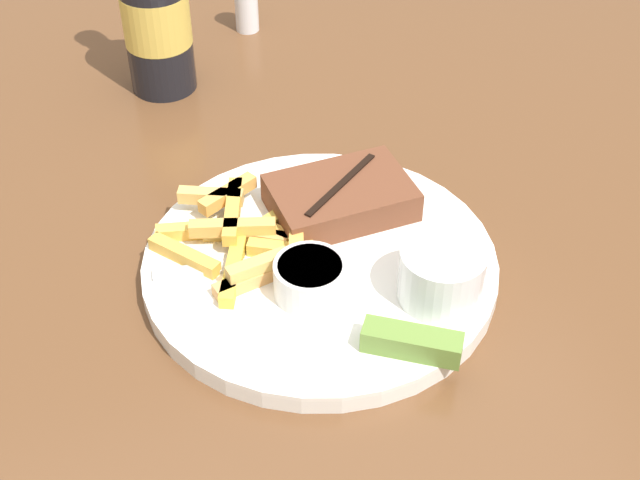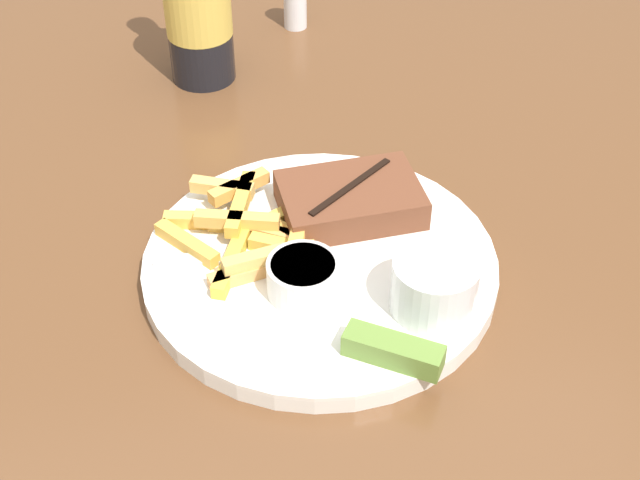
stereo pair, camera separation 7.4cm
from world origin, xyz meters
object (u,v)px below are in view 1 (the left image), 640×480
(steak_portion, at_px, (341,198))
(salt_shaker, at_px, (246,5))
(beer_bottle, at_px, (156,15))
(coleslaw_cup, at_px, (442,272))
(fork_utensil, at_px, (226,267))
(dipping_sauce_cup, at_px, (310,278))
(dinner_plate, at_px, (320,266))
(pickle_spear, at_px, (412,342))

(steak_portion, height_order, salt_shaker, salt_shaker)
(beer_bottle, height_order, salt_shaker, beer_bottle)
(steak_portion, distance_m, beer_bottle, 0.31)
(coleslaw_cup, relative_size, fork_utensil, 0.51)
(salt_shaker, bearing_deg, dipping_sauce_cup, -97.76)
(dipping_sauce_cup, bearing_deg, fork_utensil, 140.21)
(dinner_plate, height_order, steak_portion, steak_portion)
(fork_utensil, distance_m, beer_bottle, 0.34)
(beer_bottle, bearing_deg, steak_portion, -68.78)
(pickle_spear, relative_size, salt_shaker, 1.16)
(dinner_plate, relative_size, beer_bottle, 1.24)
(fork_utensil, bearing_deg, coleslaw_cup, -19.99)
(dinner_plate, bearing_deg, steak_portion, 56.53)
(steak_portion, bearing_deg, salt_shaker, 88.75)
(coleslaw_cup, distance_m, salt_shaker, 0.51)
(dinner_plate, distance_m, pickle_spear, 0.13)
(beer_bottle, bearing_deg, dipping_sauce_cup, -81.88)
(steak_portion, xyz_separation_m, coleslaw_cup, (0.04, -0.13, 0.01))
(pickle_spear, relative_size, fork_utensil, 0.56)
(fork_utensil, bearing_deg, salt_shaker, 81.67)
(dinner_plate, distance_m, steak_portion, 0.07)
(steak_portion, xyz_separation_m, dipping_sauce_cup, (-0.06, -0.09, 0.00))
(pickle_spear, distance_m, salt_shaker, 0.56)
(coleslaw_cup, distance_m, fork_utensil, 0.18)
(pickle_spear, xyz_separation_m, fork_utensil, (-0.11, 0.13, -0.01))
(beer_bottle, bearing_deg, fork_utensil, -90.72)
(pickle_spear, bearing_deg, coleslaw_cup, 48.12)
(steak_portion, bearing_deg, beer_bottle, 111.22)
(dipping_sauce_cup, bearing_deg, pickle_spear, -56.41)
(steak_portion, xyz_separation_m, pickle_spear, (-0.00, -0.18, -0.00))
(dinner_plate, height_order, dipping_sauce_cup, dipping_sauce_cup)
(salt_shaker, bearing_deg, coleslaw_cup, -86.29)
(steak_portion, height_order, beer_bottle, beer_bottle)
(dinner_plate, relative_size, steak_portion, 2.34)
(coleslaw_cup, bearing_deg, salt_shaker, 93.71)
(steak_portion, distance_m, pickle_spear, 0.18)
(dinner_plate, xyz_separation_m, pickle_spear, (0.03, -0.12, 0.02))
(pickle_spear, height_order, beer_bottle, beer_bottle)
(dinner_plate, height_order, pickle_spear, pickle_spear)
(dinner_plate, bearing_deg, fork_utensil, 172.31)
(coleslaw_cup, bearing_deg, steak_portion, 108.14)
(fork_utensil, bearing_deg, steak_portion, 28.96)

